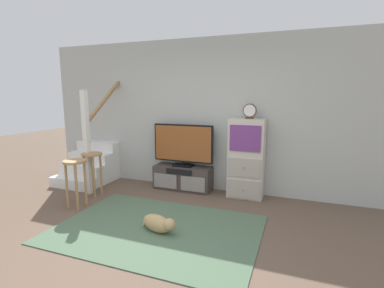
{
  "coord_description": "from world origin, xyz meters",
  "views": [
    {
      "loc": [
        1.65,
        -2.47,
        1.73
      ],
      "look_at": [
        0.05,
        1.74,
        0.94
      ],
      "focal_mm": 26.74,
      "sensor_mm": 36.0,
      "label": 1
    }
  ],
  "objects_px": {
    "bar_stool_far": "(92,164)",
    "bar_stool_near": "(75,173)",
    "side_cabinet": "(246,159)",
    "dog": "(159,223)",
    "media_console": "(183,178)",
    "desk_clock": "(250,111)",
    "television": "(183,144)"
  },
  "relations": [
    {
      "from": "bar_stool_near",
      "to": "bar_stool_far",
      "type": "xyz_separation_m",
      "value": [
        -0.13,
        0.53,
        -0.0
      ]
    },
    {
      "from": "media_console",
      "to": "side_cabinet",
      "type": "height_order",
      "value": "side_cabinet"
    },
    {
      "from": "side_cabinet",
      "to": "desk_clock",
      "type": "xyz_separation_m",
      "value": [
        0.03,
        -0.01,
        0.79
      ]
    },
    {
      "from": "television",
      "to": "bar_stool_far",
      "type": "xyz_separation_m",
      "value": [
        -1.32,
        -0.87,
        -0.29
      ]
    },
    {
      "from": "bar_stool_near",
      "to": "dog",
      "type": "relative_size",
      "value": 1.41
    },
    {
      "from": "media_console",
      "to": "dog",
      "type": "distance_m",
      "value": 1.69
    },
    {
      "from": "side_cabinet",
      "to": "desk_clock",
      "type": "bearing_deg",
      "value": -23.94
    },
    {
      "from": "media_console",
      "to": "television",
      "type": "bearing_deg",
      "value": 90.0
    },
    {
      "from": "television",
      "to": "dog",
      "type": "relative_size",
      "value": 2.11
    },
    {
      "from": "bar_stool_near",
      "to": "side_cabinet",
      "type": "bearing_deg",
      "value": 30.69
    },
    {
      "from": "dog",
      "to": "media_console",
      "type": "bearing_deg",
      "value": 102.14
    },
    {
      "from": "side_cabinet",
      "to": "bar_stool_far",
      "type": "bearing_deg",
      "value": -160.89
    },
    {
      "from": "side_cabinet",
      "to": "bar_stool_far",
      "type": "xyz_separation_m",
      "value": [
        -2.46,
        -0.85,
        -0.12
      ]
    },
    {
      "from": "media_console",
      "to": "bar_stool_far",
      "type": "relative_size",
      "value": 1.43
    },
    {
      "from": "bar_stool_far",
      "to": "bar_stool_near",
      "type": "bearing_deg",
      "value": -76.6
    },
    {
      "from": "bar_stool_near",
      "to": "television",
      "type": "bearing_deg",
      "value": 49.67
    },
    {
      "from": "desk_clock",
      "to": "bar_stool_near",
      "type": "distance_m",
      "value": 2.88
    },
    {
      "from": "television",
      "to": "desk_clock",
      "type": "height_order",
      "value": "desk_clock"
    },
    {
      "from": "media_console",
      "to": "bar_stool_far",
      "type": "height_order",
      "value": "bar_stool_far"
    },
    {
      "from": "side_cabinet",
      "to": "bar_stool_far",
      "type": "distance_m",
      "value": 2.61
    },
    {
      "from": "bar_stool_near",
      "to": "bar_stool_far",
      "type": "height_order",
      "value": "bar_stool_near"
    },
    {
      "from": "bar_stool_near",
      "to": "dog",
      "type": "xyz_separation_m",
      "value": [
        1.54,
        -0.27,
        -0.44
      ]
    },
    {
      "from": "bar_stool_near",
      "to": "bar_stool_far",
      "type": "relative_size",
      "value": 1.01
    },
    {
      "from": "bar_stool_near",
      "to": "dog",
      "type": "height_order",
      "value": "bar_stool_near"
    },
    {
      "from": "side_cabinet",
      "to": "bar_stool_near",
      "type": "xyz_separation_m",
      "value": [
        -2.33,
        -1.39,
        -0.11
      ]
    },
    {
      "from": "side_cabinet",
      "to": "bar_stool_near",
      "type": "bearing_deg",
      "value": -149.31
    },
    {
      "from": "media_console",
      "to": "television",
      "type": "height_order",
      "value": "television"
    },
    {
      "from": "dog",
      "to": "desk_clock",
      "type": "bearing_deg",
      "value": 63.35
    },
    {
      "from": "dog",
      "to": "bar_stool_far",
      "type": "bearing_deg",
      "value": 154.21
    },
    {
      "from": "desk_clock",
      "to": "bar_stool_far",
      "type": "height_order",
      "value": "desk_clock"
    },
    {
      "from": "media_console",
      "to": "bar_stool_near",
      "type": "height_order",
      "value": "bar_stool_near"
    },
    {
      "from": "dog",
      "to": "bar_stool_near",
      "type": "bearing_deg",
      "value": 169.93
    }
  ]
}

